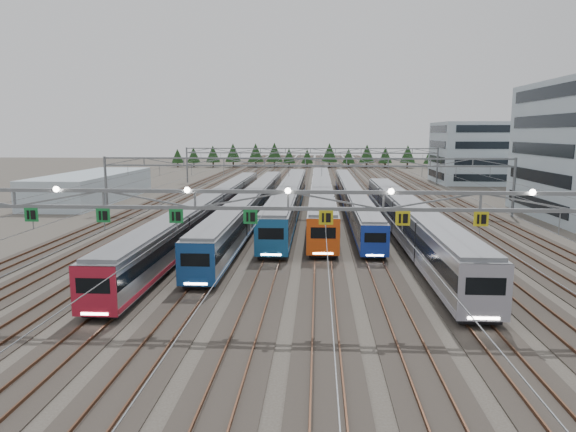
# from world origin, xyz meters

# --- Properties ---
(ground) EXTENTS (400.00, 400.00, 0.00)m
(ground) POSITION_xyz_m (0.00, 0.00, 0.00)
(ground) COLOR #47423A
(ground) RESTS_ON ground
(track_bed) EXTENTS (54.00, 260.00, 5.42)m
(track_bed) POSITION_xyz_m (0.00, 100.00, 1.49)
(track_bed) COLOR #2D2823
(track_bed) RESTS_ON ground
(train_a) EXTENTS (2.77, 68.90, 3.61)m
(train_a) POSITION_xyz_m (-11.25, 32.30, 2.06)
(train_a) COLOR black
(train_a) RESTS_ON ground
(train_b) EXTENTS (2.80, 64.45, 3.65)m
(train_b) POSITION_xyz_m (-6.75, 36.37, 2.08)
(train_b) COLOR black
(train_b) RESTS_ON ground
(train_c) EXTENTS (3.01, 58.74, 3.92)m
(train_c) POSITION_xyz_m (-2.25, 42.36, 2.21)
(train_c) COLOR black
(train_c) RESTS_ON ground
(train_d) EXTENTS (2.97, 63.76, 3.87)m
(train_d) POSITION_xyz_m (2.25, 45.62, 2.19)
(train_d) COLOR black
(train_d) RESTS_ON ground
(train_e) EXTENTS (2.55, 66.30, 3.32)m
(train_e) POSITION_xyz_m (6.75, 46.79, 1.91)
(train_e) COLOR black
(train_e) RESTS_ON ground
(train_f) EXTENTS (3.06, 52.59, 3.99)m
(train_f) POSITION_xyz_m (11.25, 24.60, 2.25)
(train_f) COLOR black
(train_f) RESTS_ON ground
(gantry_near) EXTENTS (56.36, 0.61, 8.08)m
(gantry_near) POSITION_xyz_m (-0.05, -0.12, 7.09)
(gantry_near) COLOR slate
(gantry_near) RESTS_ON ground
(gantry_mid) EXTENTS (56.36, 0.36, 8.00)m
(gantry_mid) POSITION_xyz_m (0.00, 40.00, 6.39)
(gantry_mid) COLOR slate
(gantry_mid) RESTS_ON ground
(gantry_far) EXTENTS (56.36, 0.36, 8.00)m
(gantry_far) POSITION_xyz_m (0.00, 85.00, 6.39)
(gantry_far) COLOR slate
(gantry_far) RESTS_ON ground
(depot_bldg_mid) EXTENTS (14.00, 16.00, 11.73)m
(depot_bldg_mid) POSITION_xyz_m (44.82, 60.02, 5.86)
(depot_bldg_mid) COLOR #A8BCC8
(depot_bldg_mid) RESTS_ON ground
(depot_bldg_north) EXTENTS (22.00, 18.00, 13.62)m
(depot_bldg_north) POSITION_xyz_m (39.74, 89.09, 6.81)
(depot_bldg_north) COLOR #A8BCC8
(depot_bldg_north) RESTS_ON ground
(west_shed) EXTENTS (10.00, 30.00, 4.57)m
(west_shed) POSITION_xyz_m (-36.04, 53.55, 2.28)
(west_shed) COLOR #A8BCC8
(west_shed) RESTS_ON ground
(treeline) EXTENTS (87.50, 5.60, 7.02)m
(treeline) POSITION_xyz_m (-4.05, 138.43, 4.23)
(treeline) COLOR #332114
(treeline) RESTS_ON ground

